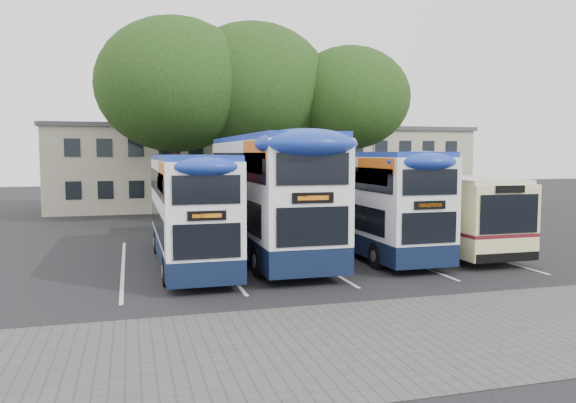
% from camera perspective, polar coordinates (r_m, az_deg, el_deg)
% --- Properties ---
extents(ground, '(120.00, 120.00, 0.00)m').
position_cam_1_polar(ground, '(19.67, 16.85, -7.41)').
color(ground, black).
rests_on(ground, ground).
extents(paving_strip, '(40.00, 6.00, 0.01)m').
position_cam_1_polar(paving_strip, '(14.58, 20.90, -11.84)').
color(paving_strip, '#595654').
rests_on(paving_strip, ground).
extents(bay_lines, '(14.12, 11.00, 0.01)m').
position_cam_1_polar(bay_lines, '(22.56, 1.75, -5.62)').
color(bay_lines, silver).
rests_on(bay_lines, ground).
extents(depot_building, '(32.40, 8.40, 6.20)m').
position_cam_1_polar(depot_building, '(44.40, -2.20, 3.65)').
color(depot_building, '#A9A488').
rests_on(depot_building, ground).
extents(lamp_post, '(0.25, 1.05, 9.06)m').
position_cam_1_polar(lamp_post, '(39.70, 8.72, 6.24)').
color(lamp_post, gray).
rests_on(lamp_post, ground).
extents(tree_left, '(9.17, 9.17, 12.00)m').
position_cam_1_polar(tree_left, '(34.06, -11.40, 11.50)').
color(tree_left, black).
rests_on(tree_left, ground).
extents(tree_mid, '(9.50, 9.50, 12.10)m').
position_cam_1_polar(tree_mid, '(35.33, -3.59, 11.29)').
color(tree_mid, black).
rests_on(tree_mid, ground).
extents(tree_right, '(7.44, 7.44, 10.70)m').
position_cam_1_polar(tree_right, '(35.40, 6.26, 10.37)').
color(tree_right, black).
rests_on(tree_right, ground).
extents(bus_dd_left, '(2.37, 9.77, 4.07)m').
position_cam_1_polar(bus_dd_left, '(21.01, -10.01, -0.31)').
color(bus_dd_left, '#0E1935').
rests_on(bus_dd_left, ground).
extents(bus_dd_mid, '(2.80, 11.54, 4.81)m').
position_cam_1_polar(bus_dd_mid, '(22.53, -2.10, 1.15)').
color(bus_dd_mid, '#0E1935').
rests_on(bus_dd_mid, ground).
extents(bus_dd_right, '(2.43, 10.04, 4.18)m').
position_cam_1_polar(bus_dd_right, '(23.61, 8.07, 0.43)').
color(bus_dd_right, '#0E1935').
rests_on(bus_dd_right, ground).
extents(bus_single, '(2.71, 10.66, 3.18)m').
position_cam_1_polar(bus_single, '(25.57, 14.18, -0.46)').
color(bus_single, beige).
rests_on(bus_single, ground).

